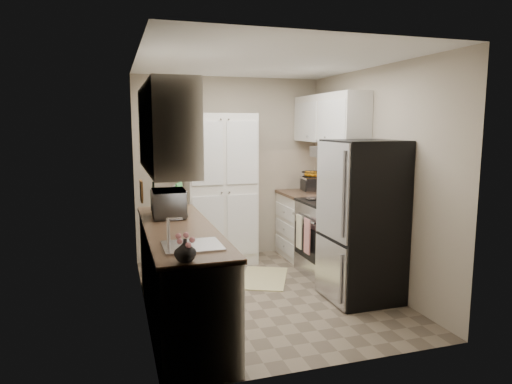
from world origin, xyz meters
TOP-DOWN VIEW (x-y plane):
  - ground at (0.00, 0.00)m, footprint 3.20×3.20m
  - room_shell at (-0.02, -0.01)m, footprint 2.64×3.24m
  - pantry_cabinet at (-0.20, 1.32)m, footprint 0.90×0.55m
  - base_cabinet_left at (-0.99, -0.43)m, footprint 0.60×2.30m
  - countertop_left at (-0.99, -0.43)m, footprint 0.63×2.33m
  - base_cabinet_right at (0.99, 1.19)m, footprint 0.60×0.80m
  - countertop_right at (0.99, 1.19)m, footprint 0.63×0.83m
  - electric_range at (0.97, 0.39)m, footprint 0.71×0.78m
  - refrigerator at (0.94, -0.41)m, footprint 0.70×0.72m
  - microwave at (-1.02, 0.09)m, footprint 0.35×0.50m
  - wine_bottle at (-1.14, 0.48)m, footprint 0.07×0.07m
  - flower_vase at (-1.10, -1.52)m, footprint 0.20×0.20m
  - cutting_board at (-0.84, 0.48)m, footprint 0.10×0.23m
  - toaster_oven at (1.09, 1.17)m, footprint 0.35×0.41m
  - fruit_basket at (1.07, 1.20)m, footprint 0.32×0.32m
  - kitchen_mat at (0.14, 0.49)m, footprint 0.84×0.99m

SIDE VIEW (x-z plane):
  - ground at x=0.00m, z-range 0.00..0.00m
  - kitchen_mat at x=0.14m, z-range 0.00..0.01m
  - base_cabinet_left at x=-0.99m, z-range 0.00..0.88m
  - base_cabinet_right at x=0.99m, z-range 0.00..0.88m
  - electric_range at x=0.97m, z-range -0.09..1.04m
  - refrigerator at x=0.94m, z-range 0.00..1.70m
  - countertop_left at x=-0.99m, z-range 0.88..0.92m
  - countertop_right at x=0.99m, z-range 0.88..0.92m
  - flower_vase at x=-1.10m, z-range 0.92..1.08m
  - pantry_cabinet at x=-0.20m, z-range 0.00..2.00m
  - toaster_oven at x=1.09m, z-range 0.92..1.14m
  - microwave at x=-1.02m, z-range 0.92..1.19m
  - wine_bottle at x=-1.14m, z-range 0.92..1.21m
  - cutting_board at x=-0.84m, z-range 0.92..1.22m
  - fruit_basket at x=1.07m, z-range 1.14..1.25m
  - room_shell at x=-0.02m, z-range 0.37..2.89m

